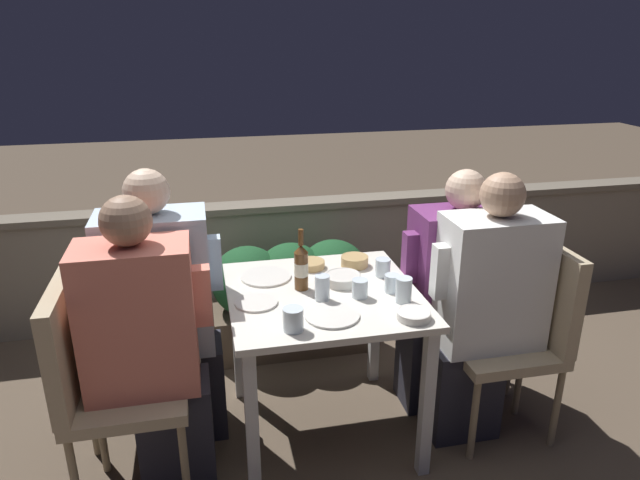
# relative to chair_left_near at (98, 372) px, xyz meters

# --- Properties ---
(ground_plane) EXTENTS (16.00, 16.00, 0.00)m
(ground_plane) POSITION_rel_chair_left_near_xyz_m (0.94, 0.15, -0.55)
(ground_plane) COLOR brown
(parapet_wall) EXTENTS (9.00, 0.18, 0.77)m
(parapet_wall) POSITION_rel_chair_left_near_xyz_m (0.94, 1.43, -0.16)
(parapet_wall) COLOR gray
(parapet_wall) RESTS_ON ground_plane
(dining_table) EXTENTS (0.83, 0.82, 0.73)m
(dining_table) POSITION_rel_chair_left_near_xyz_m (0.94, 0.15, 0.07)
(dining_table) COLOR silver
(dining_table) RESTS_ON ground_plane
(planter_hedge) EXTENTS (0.92, 0.47, 0.65)m
(planter_hedge) POSITION_rel_chair_left_near_xyz_m (0.93, 0.94, -0.19)
(planter_hedge) COLOR brown
(planter_hedge) RESTS_ON ground_plane
(chair_left_near) EXTENTS (0.47, 0.47, 0.92)m
(chair_left_near) POSITION_rel_chair_left_near_xyz_m (0.00, 0.00, 0.00)
(chair_left_near) COLOR tan
(chair_left_near) RESTS_ON ground_plane
(person_coral_top) EXTENTS (0.50, 0.26, 1.26)m
(person_coral_top) POSITION_rel_chair_left_near_xyz_m (0.21, 0.00, 0.08)
(person_coral_top) COLOR #282833
(person_coral_top) RESTS_ON ground_plane
(chair_left_far) EXTENTS (0.47, 0.47, 0.92)m
(chair_left_far) POSITION_rel_chair_left_near_xyz_m (0.06, 0.29, 0.00)
(chair_left_far) COLOR tan
(chair_left_far) RESTS_ON ground_plane
(person_blue_shirt) EXTENTS (0.52, 0.26, 1.29)m
(person_blue_shirt) POSITION_rel_chair_left_near_xyz_m (0.26, 0.29, 0.09)
(person_blue_shirt) COLOR #282833
(person_blue_shirt) RESTS_ON ground_plane
(chair_right_near) EXTENTS (0.47, 0.47, 0.92)m
(chair_right_near) POSITION_rel_chair_left_near_xyz_m (1.86, 0.02, 0.00)
(chair_right_near) COLOR tan
(chair_right_near) RESTS_ON ground_plane
(person_white_polo) EXTENTS (0.51, 0.26, 1.26)m
(person_white_polo) POSITION_rel_chair_left_near_xyz_m (1.65, 0.02, 0.08)
(person_white_polo) COLOR #282833
(person_white_polo) RESTS_ON ground_plane
(chair_right_far) EXTENTS (0.47, 0.47, 0.92)m
(chair_right_far) POSITION_rel_chair_left_near_xyz_m (1.81, 0.27, 0.00)
(chair_right_far) COLOR tan
(chair_right_far) RESTS_ON ground_plane
(person_purple_stripe) EXTENTS (0.51, 0.26, 1.22)m
(person_purple_stripe) POSITION_rel_chair_left_near_xyz_m (1.60, 0.27, 0.06)
(person_purple_stripe) COLOR #282833
(person_purple_stripe) RESTS_ON ground_plane
(beer_bottle) EXTENTS (0.06, 0.06, 0.28)m
(beer_bottle) POSITION_rel_chair_left_near_xyz_m (0.85, 0.20, 0.29)
(beer_bottle) COLOR brown
(beer_bottle) RESTS_ON dining_table
(plate_0) EXTENTS (0.22, 0.22, 0.01)m
(plate_0) POSITION_rel_chair_left_near_xyz_m (0.93, -0.08, 0.19)
(plate_0) COLOR silver
(plate_0) RESTS_ON dining_table
(plate_1) EXTENTS (0.18, 0.18, 0.01)m
(plate_1) POSITION_rel_chair_left_near_xyz_m (0.64, 0.09, 0.19)
(plate_1) COLOR silver
(plate_1) RESTS_ON dining_table
(plate_2) EXTENTS (0.23, 0.23, 0.01)m
(plate_2) POSITION_rel_chair_left_near_xyz_m (0.71, 0.35, 0.19)
(plate_2) COLOR silver
(plate_2) RESTS_ON dining_table
(bowl_0) EXTENTS (0.13, 0.13, 0.05)m
(bowl_0) POSITION_rel_chair_left_near_xyz_m (1.15, 0.40, 0.21)
(bowl_0) COLOR tan
(bowl_0) RESTS_ON dining_table
(bowl_1) EXTENTS (0.14, 0.14, 0.03)m
(bowl_1) POSITION_rel_chair_left_near_xyz_m (0.95, 0.42, 0.20)
(bowl_1) COLOR tan
(bowl_1) RESTS_ON dining_table
(bowl_2) EXTENTS (0.14, 0.14, 0.03)m
(bowl_2) POSITION_rel_chair_left_near_xyz_m (1.24, -0.17, 0.20)
(bowl_2) COLOR silver
(bowl_2) RESTS_ON dining_table
(bowl_3) EXTENTS (0.17, 0.17, 0.04)m
(bowl_3) POSITION_rel_chair_left_near_xyz_m (1.05, 0.22, 0.21)
(bowl_3) COLOR beige
(bowl_3) RESTS_ON dining_table
(glass_cup_0) EXTENTS (0.07, 0.07, 0.08)m
(glass_cup_0) POSITION_rel_chair_left_near_xyz_m (1.24, 0.08, 0.22)
(glass_cup_0) COLOR silver
(glass_cup_0) RESTS_ON dining_table
(glass_cup_1) EXTENTS (0.06, 0.06, 0.11)m
(glass_cup_1) POSITION_rel_chair_left_near_xyz_m (0.92, 0.07, 0.24)
(glass_cup_1) COLOR silver
(glass_cup_1) RESTS_ON dining_table
(glass_cup_2) EXTENTS (0.07, 0.07, 0.08)m
(glass_cup_2) POSITION_rel_chair_left_near_xyz_m (1.08, 0.06, 0.22)
(glass_cup_2) COLOR silver
(glass_cup_2) RESTS_ON dining_table
(glass_cup_3) EXTENTS (0.07, 0.07, 0.11)m
(glass_cup_3) POSITION_rel_chair_left_near_xyz_m (1.25, -0.02, 0.24)
(glass_cup_3) COLOR silver
(glass_cup_3) RESTS_ON dining_table
(glass_cup_4) EXTENTS (0.08, 0.08, 0.09)m
(glass_cup_4) POSITION_rel_chair_left_near_xyz_m (0.76, -0.16, 0.23)
(glass_cup_4) COLOR silver
(glass_cup_4) RESTS_ON dining_table
(glass_cup_5) EXTENTS (0.07, 0.07, 0.08)m
(glass_cup_5) POSITION_rel_chair_left_near_xyz_m (1.25, 0.25, 0.23)
(glass_cup_5) COLOR silver
(glass_cup_5) RESTS_ON dining_table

